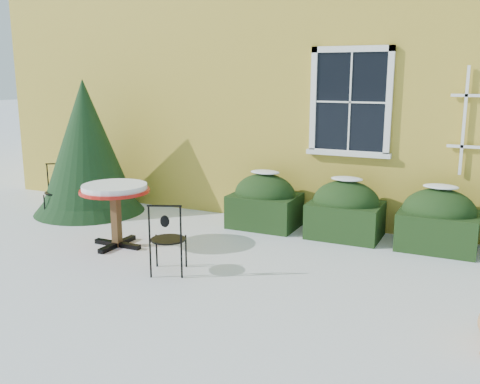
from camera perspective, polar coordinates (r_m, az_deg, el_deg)
The scene contains 7 objects.
ground at distance 6.29m, azimuth -3.97°, elevation -9.83°, with size 80.00×80.00×0.00m, color white.
house at distance 12.43m, azimuth 12.43°, elevation 16.00°, with size 12.40×8.40×6.40m.
hedge_row at distance 7.96m, azimuth 15.73°, elevation -2.43°, with size 4.95×0.80×0.91m.
evergreen_shrub at distance 9.68m, azimuth -16.00°, elevation 3.33°, with size 1.91×1.91×2.31m.
bistro_table at distance 7.60m, azimuth -13.20°, elevation -0.31°, with size 0.96×0.96×0.89m.
patio_chair_near at distance 6.53m, azimuth -7.73°, elevation -4.89°, with size 0.52×0.52×0.90m.
patio_chair_far at distance 9.64m, azimuth -18.85°, elevation 0.18°, with size 0.54×0.54×0.89m.
Camera 1 is at (2.87, -5.06, 2.37)m, focal length 40.00 mm.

